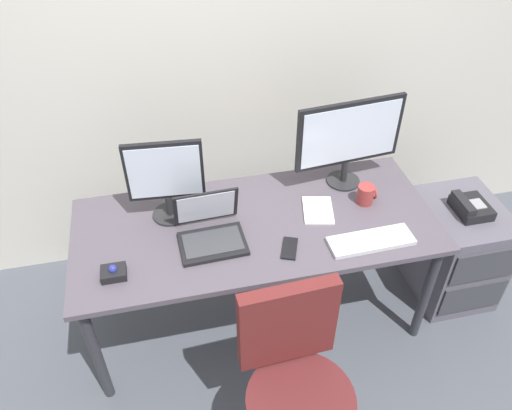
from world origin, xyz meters
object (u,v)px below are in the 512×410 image
Objects in this scene: laptop at (210,230)px; coffee_mug at (366,194)px; cell_phone at (290,248)px; paper_notepad at (318,210)px; office_chair at (295,396)px; desk_phone at (470,207)px; monitor_side at (165,177)px; keyboard at (371,240)px; file_cabinet at (454,249)px; trackball_mouse at (114,272)px; monitor_main at (349,137)px.

laptop reaches higher than coffee_mug.
paper_notepad is at bearing 68.28° from cell_phone.
office_chair is at bearing -125.96° from coffee_mug.
desk_phone is 0.46× the size of monitor_side.
keyboard is (-0.66, -0.20, 0.08)m from desk_phone.
cell_phone reaches higher than file_cabinet.
file_cabinet is 1.92m from trackball_mouse.
coffee_mug is 0.49× the size of paper_notepad.
office_chair is 0.94m from trackball_mouse.
laptop is at bearing -179.94° from desk_phone.
trackball_mouse is at bearing -169.44° from coffee_mug.
cell_phone is (-0.47, -0.25, -0.05)m from coffee_mug.
laptop is 0.38m from cell_phone.
trackball_mouse reaches higher than cell_phone.
coffee_mug is at bearing 48.69° from cell_phone.
file_cabinet is at bearing 63.22° from desk_phone.
paper_notepad is (-0.17, 0.27, -0.01)m from keyboard.
monitor_main is 0.67m from cell_phone.
laptop reaches higher than cell_phone.
monitor_side is 1.02m from coffee_mug.
laptop is at bearing -172.43° from paper_notepad.
desk_phone is 0.70m from keyboard.
office_chair is 4.66× the size of paper_notepad.
file_cabinet is 5.97× the size of coffee_mug.
laptop is at bearing 106.84° from office_chair.
monitor_side reaches higher than keyboard.
file_cabinet is 1.41× the size of monitor_side.
monitor_side is at bearing 173.11° from file_cabinet.
keyboard is 0.76m from laptop.
trackball_mouse is 1.30m from coffee_mug.
monitor_main is 0.95m from monitor_side.
cell_phone is (-0.39, 0.04, -0.01)m from keyboard.
paper_notepad is (-0.84, 0.06, 0.41)m from file_cabinet.
monitor_side is 3.94× the size of trackball_mouse.
trackball_mouse reaches higher than keyboard.
monitor_side is (-1.57, 0.21, 0.31)m from desk_phone.
desk_phone is 0.59m from coffee_mug.
cell_phone is at bearing -152.54° from coffee_mug.
monitor_side reaches higher than paper_notepad.
laptop is (-0.77, -0.28, -0.23)m from monitor_main.
laptop reaches higher than desk_phone.
monitor_main is 4.05× the size of cell_phone.
keyboard is 1.99× the size of paper_notepad.
monitor_main is 1.39× the size of keyboard.
office_chair is (-1.18, -0.74, -0.20)m from desk_phone.
cell_phone is at bearing -23.97° from laptop.
laptop is 1.54× the size of paper_notepad.
trackball_mouse is (-1.23, -0.43, -0.26)m from monitor_main.
office_chair reaches higher than keyboard.
monitor_side is 1.05× the size of keyboard.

